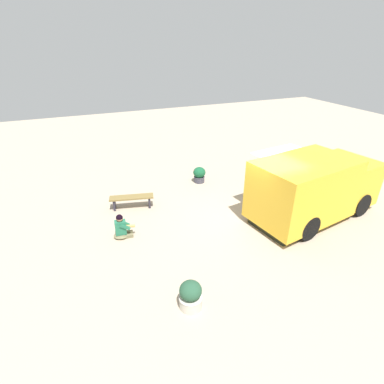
% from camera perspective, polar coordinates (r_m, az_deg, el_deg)
% --- Properties ---
extents(ground_plane, '(40.00, 40.00, 0.00)m').
position_cam_1_polar(ground_plane, '(11.37, 11.28, -4.82)').
color(ground_plane, tan).
extents(food_truck, '(3.13, 5.23, 2.31)m').
position_cam_1_polar(food_truck, '(11.61, 22.15, 0.52)').
color(food_truck, yellow).
rests_on(food_truck, ground_plane).
extents(person_customer, '(0.50, 0.76, 0.86)m').
position_cam_1_polar(person_customer, '(10.24, -13.23, -6.73)').
color(person_customer, '#77704F').
rests_on(person_customer, ground_plane).
extents(planter_flowering_near, '(0.58, 0.58, 0.77)m').
position_cam_1_polar(planter_flowering_near, '(7.67, -0.26, -19.06)').
color(planter_flowering_near, beige).
rests_on(planter_flowering_near, ground_plane).
extents(planter_flowering_far, '(0.57, 0.57, 0.72)m').
position_cam_1_polar(planter_flowering_far, '(13.76, 1.39, 3.38)').
color(planter_flowering_far, '#42414F').
rests_on(planter_flowering_far, ground_plane).
extents(plaza_bench, '(0.78, 1.72, 0.50)m').
position_cam_1_polar(plaza_bench, '(11.84, -11.40, -1.37)').
color(plaza_bench, olive).
rests_on(plaza_bench, ground_plane).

